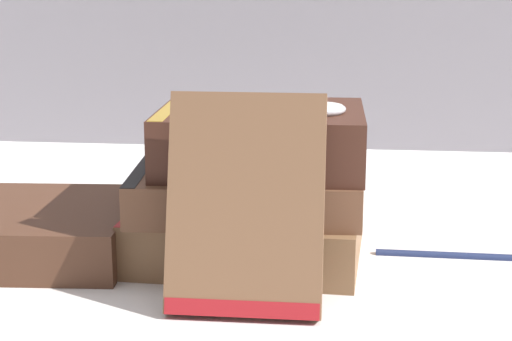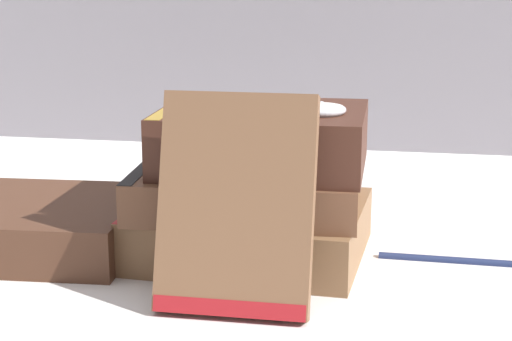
# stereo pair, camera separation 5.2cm
# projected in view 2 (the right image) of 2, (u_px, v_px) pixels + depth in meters

# --- Properties ---
(ground_plane) EXTENTS (3.00, 3.00, 0.00)m
(ground_plane) POSITION_uv_depth(u_px,v_px,m) (254.00, 272.00, 0.71)
(ground_plane) COLOR silver
(book_flat_bottom) EXTENTS (0.20, 0.18, 0.05)m
(book_flat_bottom) POSITION_uv_depth(u_px,v_px,m) (246.00, 229.00, 0.75)
(book_flat_bottom) COLOR brown
(book_flat_bottom) RESTS_ON ground_plane
(book_flat_middle) EXTENTS (0.20, 0.16, 0.04)m
(book_flat_middle) POSITION_uv_depth(u_px,v_px,m) (242.00, 187.00, 0.73)
(book_flat_middle) COLOR brown
(book_flat_middle) RESTS_ON book_flat_bottom
(book_flat_top) EXTENTS (0.17, 0.14, 0.05)m
(book_flat_top) POSITION_uv_depth(u_px,v_px,m) (259.00, 138.00, 0.72)
(book_flat_top) COLOR #422319
(book_flat_top) RESTS_ON book_flat_middle
(book_leaning_front) EXTENTS (0.11, 0.06, 0.16)m
(book_leaning_front) POSITION_uv_depth(u_px,v_px,m) (238.00, 211.00, 0.62)
(book_leaning_front) COLOR brown
(book_leaning_front) RESTS_ON ground_plane
(pocket_watch) EXTENTS (0.05, 0.05, 0.01)m
(pocket_watch) POSITION_uv_depth(u_px,v_px,m) (318.00, 109.00, 0.69)
(pocket_watch) COLOR white
(pocket_watch) RESTS_ON book_flat_top
(reading_glasses) EXTENTS (0.10, 0.07, 0.00)m
(reading_glasses) POSITION_uv_depth(u_px,v_px,m) (241.00, 202.00, 0.91)
(reading_glasses) COLOR #ADADB2
(reading_glasses) RESTS_ON ground_plane
(fountain_pen) EXTENTS (0.14, 0.01, 0.01)m
(fountain_pen) POSITION_uv_depth(u_px,v_px,m) (461.00, 257.00, 0.73)
(fountain_pen) COLOR #1E284C
(fountain_pen) RESTS_ON ground_plane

